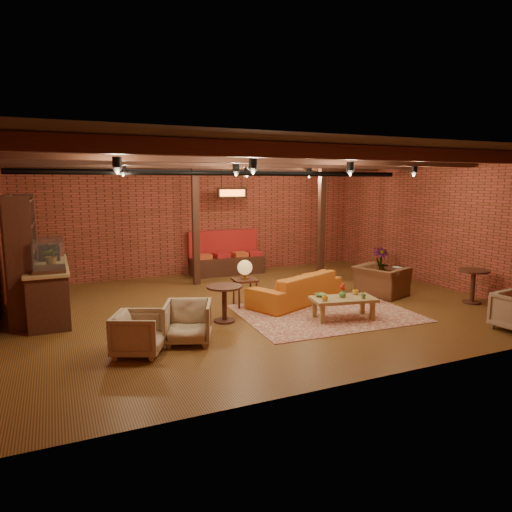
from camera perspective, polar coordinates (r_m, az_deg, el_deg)
name	(u,v)px	position (r m, az deg, el deg)	size (l,w,h in m)	color
floor	(258,306)	(9.89, 0.31, -6.26)	(10.00, 10.00, 0.00)	#3D260F
ceiling	(259,154)	(9.55, 0.33, 12.59)	(10.00, 8.00, 0.02)	black
wall_back	(202,219)	(13.32, -6.81, 4.66)	(10.00, 0.02, 3.20)	brown
wall_front	(384,262)	(6.20, 15.73, -0.72)	(10.00, 0.02, 3.20)	brown
wall_right	(438,224)	(12.50, 21.75, 3.79)	(0.02, 8.00, 3.20)	brown
ceiling_beams	(259,160)	(9.54, 0.33, 11.87)	(9.80, 6.40, 0.22)	black
ceiling_pipe	(231,173)	(11.01, -3.16, 10.30)	(0.12, 0.12, 9.60)	black
post_left	(195,223)	(11.81, -7.57, 4.08)	(0.16, 0.16, 3.20)	black
post_right	(321,221)	(12.67, 8.18, 4.41)	(0.16, 0.16, 3.20)	black
service_counter	(48,277)	(9.86, -24.59, -2.37)	(0.80, 2.50, 1.60)	black
plant_counter	(52,254)	(9.99, -24.17, 0.24)	(0.35, 0.39, 0.30)	#337F33
shelving_hutch	(24,257)	(9.91, -27.05, -0.14)	(0.52, 2.00, 2.40)	black
banquette	(227,257)	(13.22, -3.65, -0.13)	(2.10, 0.70, 1.00)	#A71D1B
service_sign	(232,193)	(12.63, -3.02, 7.88)	(0.86, 0.06, 0.30)	orange
ceiling_spotlights	(259,171)	(9.54, 0.32, 10.55)	(6.40, 4.40, 0.28)	black
rug	(326,313)	(9.45, 8.69, -7.05)	(3.41, 2.60, 0.01)	maroon
sofa	(296,288)	(10.09, 4.98, -4.00)	(2.32, 0.91, 0.68)	#B35B18
coffee_table	(343,300)	(9.04, 10.77, -5.43)	(1.32, 0.84, 0.67)	olive
side_table_lamp	(245,271)	(9.73, -1.40, -1.90)	(0.51, 0.51, 1.00)	black
round_table_left	(224,297)	(8.70, -3.98, -5.19)	(0.67, 0.67, 0.70)	black
armchair_a	(138,331)	(7.33, -14.50, -9.11)	(0.71, 0.67, 0.73)	beige
armchair_b	(188,320)	(7.69, -8.49, -7.92)	(0.74, 0.70, 0.76)	beige
armchair_right	(381,276)	(11.06, 15.38, -2.43)	(1.08, 0.70, 0.94)	brown
side_table_book	(395,269)	(12.13, 16.98, -1.61)	(0.57, 0.57, 0.50)	black
round_table_right	(473,281)	(11.08, 25.51, -2.84)	(0.63, 0.63, 0.74)	black
plant_tall	(381,233)	(13.17, 15.40, 2.74)	(1.38, 1.38, 2.46)	#4C7F4C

